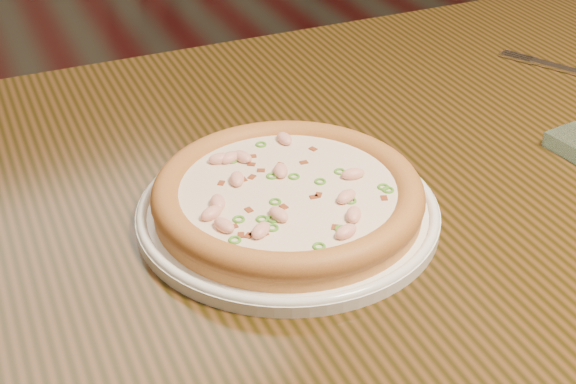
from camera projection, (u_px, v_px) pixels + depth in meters
name	position (u px, v px, depth m)	size (l,w,h in m)	color
hero_table	(365.00, 241.00, 0.93)	(1.20, 0.80, 0.75)	black
plate	(288.00, 210.00, 0.79)	(0.30, 0.30, 0.02)	white
pizza	(288.00, 195.00, 0.78)	(0.27, 0.27, 0.03)	gold
fork	(566.00, 69.00, 1.08)	(0.10, 0.16, 0.00)	silver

